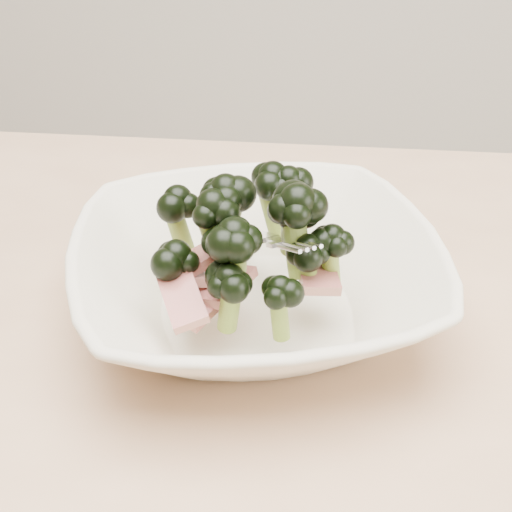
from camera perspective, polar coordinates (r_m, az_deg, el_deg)
name	(u,v)px	position (r m, az deg, el deg)	size (l,w,h in m)	color
dining_table	(216,484)	(0.55, -3.21, -17.76)	(1.20, 0.80, 0.75)	tan
broccoli_dish	(255,270)	(0.51, -0.06, -1.15)	(0.32, 0.32, 0.12)	beige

